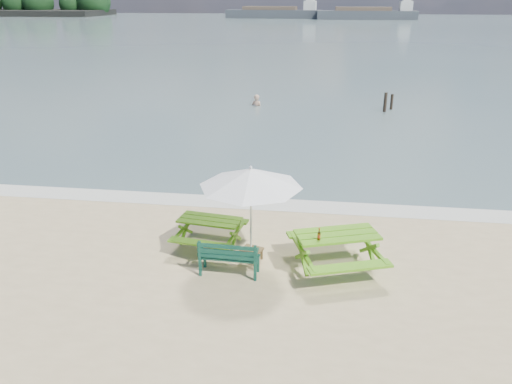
# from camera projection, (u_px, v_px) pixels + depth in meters

# --- Properties ---
(sea) EXTENTS (300.00, 300.00, 0.00)m
(sea) POSITION_uv_depth(u_px,v_px,m) (320.00, 29.00, 88.31)
(sea) COLOR slate
(sea) RESTS_ON ground
(foam_strip) EXTENTS (22.00, 0.90, 0.01)m
(foam_strip) POSITION_uv_depth(u_px,v_px,m) (273.00, 204.00, 14.22)
(foam_strip) COLOR silver
(foam_strip) RESTS_ON ground
(picnic_table_left) EXTENTS (1.66, 1.80, 0.69)m
(picnic_table_left) POSITION_uv_depth(u_px,v_px,m) (210.00, 233.00, 11.78)
(picnic_table_left) COLOR #579616
(picnic_table_left) RESTS_ON ground
(picnic_table_right) EXTENTS (2.28, 2.40, 0.83)m
(picnic_table_right) POSITION_uv_depth(u_px,v_px,m) (336.00, 252.00, 10.78)
(picnic_table_right) COLOR #519416
(picnic_table_right) RESTS_ON ground
(park_bench) EXTENTS (1.28, 0.48, 0.78)m
(park_bench) POSITION_uv_depth(u_px,v_px,m) (229.00, 264.00, 10.61)
(park_bench) COLOR #0E3B2D
(park_bench) RESTS_ON ground
(side_table) EXTENTS (0.56, 0.56, 0.29)m
(side_table) POSITION_uv_depth(u_px,v_px,m) (251.00, 255.00, 11.15)
(side_table) COLOR brown
(side_table) RESTS_ON ground
(patio_umbrella) EXTENTS (2.81, 2.81, 2.20)m
(patio_umbrella) POSITION_uv_depth(u_px,v_px,m) (251.00, 178.00, 10.47)
(patio_umbrella) COLOR silver
(patio_umbrella) RESTS_ON ground
(beer_bottle) EXTENTS (0.07, 0.07, 0.26)m
(beer_bottle) POSITION_uv_depth(u_px,v_px,m) (319.00, 236.00, 10.32)
(beer_bottle) COLOR #994D16
(beer_bottle) RESTS_ON picnic_table_right
(swimmer) EXTENTS (0.74, 0.63, 1.72)m
(swimmer) POSITION_uv_depth(u_px,v_px,m) (257.00, 110.00, 27.16)
(swimmer) COLOR tan
(swimmer) RESTS_ON ground
(mooring_pilings) EXTENTS (0.55, 0.75, 1.18)m
(mooring_pilings) POSITION_uv_depth(u_px,v_px,m) (388.00, 104.00, 25.67)
(mooring_pilings) COLOR black
(mooring_pilings) RESTS_ON ground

